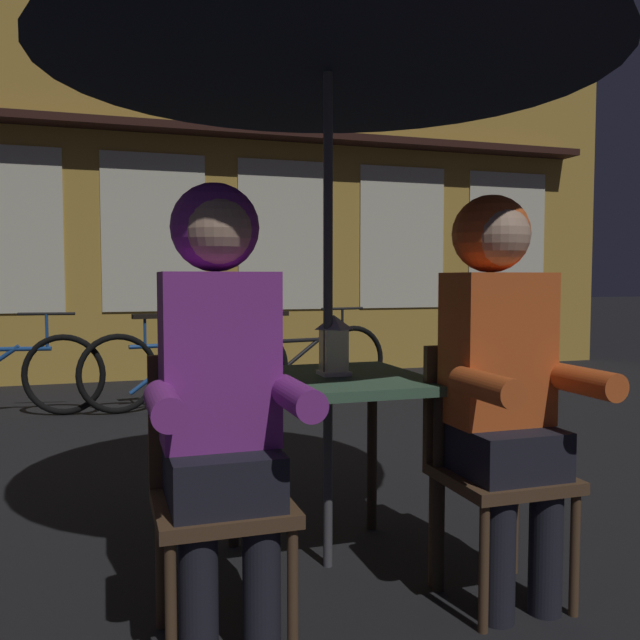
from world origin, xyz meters
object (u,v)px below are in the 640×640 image
Objects in this scene: lantern at (334,344)px; patio_umbrella at (328,20)px; person_left_hooded at (220,368)px; bicycle_fourth at (305,362)px; person_right_hooded at (501,356)px; bicycle_third at (179,368)px; cafe_table at (328,403)px; chair_right at (490,455)px; chair_left at (218,480)px.

patio_umbrella is at bearing -148.82° from lantern.
bicycle_fourth is at bearing 69.88° from person_left_hooded.
lantern reaches higher than bicycle_fourth.
bicycle_fourth is (0.91, 3.44, -0.51)m from lantern.
bicycle_third is at bearing 100.24° from person_right_hooded.
cafe_table is 0.32× the size of patio_umbrella.
lantern is 0.17× the size of person_left_hooded.
cafe_table is 0.62m from chair_right.
lantern is at bearing 135.44° from person_right_hooded.
lantern is at bearing 31.18° from patio_umbrella.
chair_left is 4.09m from bicycle_fourth.
bicycle_third is at bearing 100.39° from chair_right.
person_left_hooded is 0.84× the size of bicycle_fourth.
chair_right is 0.52× the size of bicycle_fourth.
lantern is at bearing -85.99° from bicycle_third.
person_right_hooded reaches higher than chair_right.
cafe_table is at bearing 37.55° from chair_left.
person_left_hooded is at bearing -94.14° from bicycle_third.
chair_left is at bearing -142.45° from cafe_table.
person_right_hooded is (0.96, -0.06, 0.36)m from chair_left.
patio_umbrella is at bearing 0.00° from cafe_table.
bicycle_third is (0.27, 3.79, -0.50)m from person_left_hooded.
chair_right is at bearing -40.65° from lantern.
chair_right is 3.80m from bicycle_third.
person_right_hooded reaches higher than bicycle_fourth.
bicycle_third is 1.00× the size of bicycle_fourth.
chair_left is 3.75m from bicycle_third.
patio_umbrella reaches higher than chair_left.
chair_left is at bearing -94.20° from bicycle_third.
person_right_hooded is (0.45, -0.44, -0.01)m from lantern.
cafe_table is 3.39m from bicycle_third.
person_right_hooded reaches higher than lantern.
lantern is 3.40m from bicycle_third.
chair_left is 0.52× the size of bicycle_third.
person_left_hooded is 0.84× the size of bicycle_third.
person_right_hooded reaches higher than bicycle_third.
person_right_hooded is (0.00, -0.06, 0.36)m from chair_right.
chair_right is at bearing -79.61° from bicycle_third.
patio_umbrella reaches higher than person_right_hooded.
person_right_hooded is (0.48, -0.43, 0.21)m from cafe_table.
bicycle_fourth is (1.15, 0.09, 0.00)m from bicycle_third.
cafe_table is at bearing 142.45° from chair_right.
chair_right is at bearing -37.55° from cafe_table.
patio_umbrella is 1.39× the size of bicycle_fourth.
patio_umbrella reaches higher than bicycle_third.
chair_right is at bearing 3.39° from person_left_hooded.
lantern is (0.03, 0.02, -1.20)m from patio_umbrella.
person_left_hooded is 3.84m from bicycle_third.
cafe_table is 1.42m from patio_umbrella.
lantern is 3.60m from bicycle_fourth.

